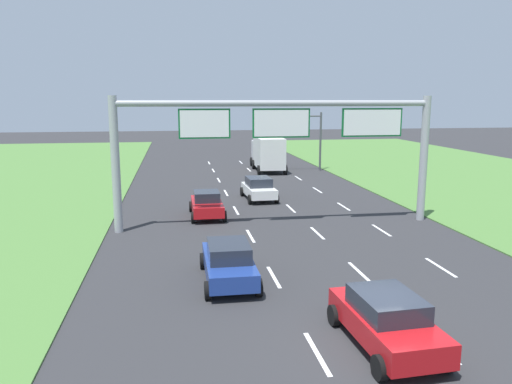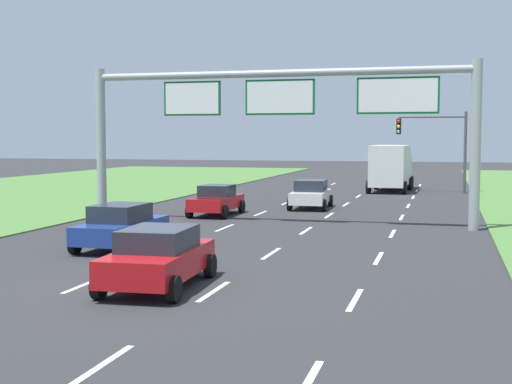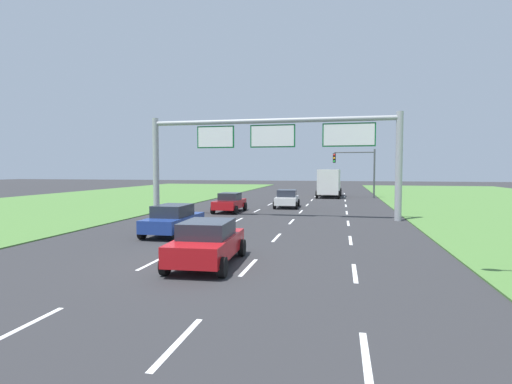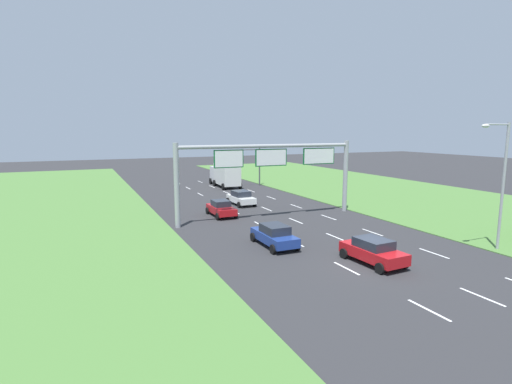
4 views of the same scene
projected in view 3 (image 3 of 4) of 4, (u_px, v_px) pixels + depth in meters
The scene contains 11 objects.
ground_plane at pixel (200, 265), 13.89m from camera, with size 200.00×200.00×0.00m, color #2D2D30.
lane_dashes_inner_left at pixel (238, 220), 25.97m from camera, with size 0.14×62.40×0.01m.
lane_dashes_inner_right at pixel (292, 222), 25.25m from camera, with size 0.14×62.40×0.01m.
lane_dashes_slip at pixel (348, 223), 24.52m from camera, with size 0.14×62.40×0.01m.
car_near_red at pixel (207, 242), 13.88m from camera, with size 2.27×4.28×1.53m.
car_lead_silver at pixel (173, 219), 20.26m from camera, with size 2.02×4.36×1.53m.
car_mid_lane at pixel (287, 198), 34.49m from camera, with size 2.17×4.10×1.54m.
car_far_ahead at pixel (230, 202), 30.87m from camera, with size 1.99×4.04×1.49m.
box_truck at pixel (330, 182), 47.46m from camera, with size 2.88×7.67×3.28m.
sign_gantry at pixel (273, 145), 27.11m from camera, with size 17.24×0.44×7.00m.
traffic_light_mast at pixel (357, 164), 45.84m from camera, with size 4.76×0.49×5.60m.
Camera 3 is at (4.78, -13.01, 3.34)m, focal length 28.00 mm.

